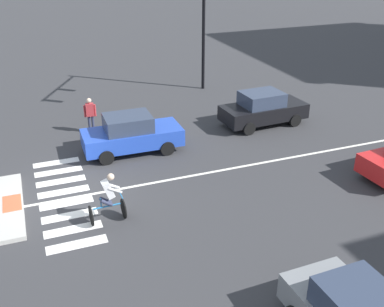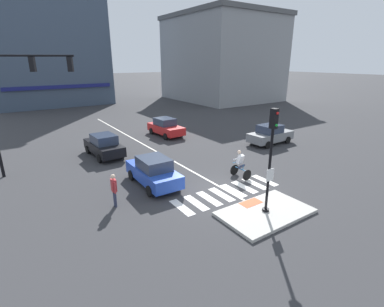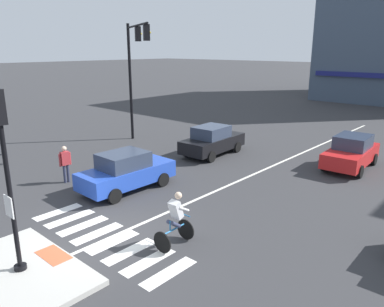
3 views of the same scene
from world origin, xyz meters
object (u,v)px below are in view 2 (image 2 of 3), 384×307
car_black_westbound_far (104,145)px  pedestrian_at_curb_left (114,188)px  traffic_light_mast (14,93)px  car_red_eastbound_far (166,127)px  car_grey_cross_right (270,134)px  signal_pole (271,152)px  car_blue_westbound_near (153,171)px  cyclist (240,164)px

car_black_westbound_far → pedestrian_at_curb_left: bearing=-104.1°
traffic_light_mast → pedestrian_at_curb_left: 8.38m
car_red_eastbound_far → car_black_westbound_far: bearing=-157.6°
car_grey_cross_right → pedestrian_at_curb_left: (-14.64, -3.26, 0.17)m
traffic_light_mast → car_red_eastbound_far: size_ratio=1.73×
traffic_light_mast → car_grey_cross_right: bearing=-10.9°
car_black_westbound_far → car_red_eastbound_far: bearing=22.4°
signal_pole → car_blue_westbound_near: signal_pole is taller
traffic_light_mast → car_red_eastbound_far: traffic_light_mast is taller
car_black_westbound_far → cyclist: 10.20m
car_red_eastbound_far → cyclist: cyclist is taller
car_blue_westbound_near → car_red_eastbound_far: same height
signal_pole → car_black_westbound_far: signal_pole is taller
car_grey_cross_right → cyclist: (-7.15, -3.97, 0.06)m
car_grey_cross_right → car_black_westbound_far: size_ratio=0.99×
car_grey_cross_right → car_red_eastbound_far: bearing=129.2°
car_blue_westbound_near → car_red_eastbound_far: size_ratio=0.98×
traffic_light_mast → pedestrian_at_curb_left: bearing=-65.3°
traffic_light_mast → car_blue_westbound_near: (5.77, -5.45, -4.18)m
car_red_eastbound_far → pedestrian_at_curb_left: (-8.64, -10.62, 0.17)m
car_grey_cross_right → pedestrian_at_curb_left: bearing=-167.4°
signal_pole → traffic_light_mast: traffic_light_mast is taller
traffic_light_mast → car_blue_westbound_near: traffic_light_mast is taller
car_blue_westbound_near → pedestrian_at_curb_left: pedestrian_at_curb_left is taller
car_red_eastbound_far → car_black_westbound_far: 7.20m
car_grey_cross_right → car_red_eastbound_far: same height
traffic_light_mast → signal_pole: bearing=-52.7°
car_red_eastbound_far → cyclist: 11.38m
traffic_light_mast → car_black_westbound_far: (5.04, 1.19, -4.18)m
traffic_light_mast → car_red_eastbound_far: bearing=18.6°
signal_pole → traffic_light_mast: size_ratio=0.65×
car_black_westbound_far → cyclist: size_ratio=2.49×
car_grey_cross_right → car_red_eastbound_far: size_ratio=0.99×
signal_pole → car_black_westbound_far: size_ratio=1.13×
car_blue_westbound_near → car_grey_cross_right: 12.11m
car_blue_westbound_near → car_black_westbound_far: bearing=96.2°
signal_pole → traffic_light_mast: 14.28m
traffic_light_mast → car_blue_westbound_near: 8.96m
cyclist → signal_pole: bearing=-117.2°
car_black_westbound_far → cyclist: cyclist is taller
signal_pole → cyclist: size_ratio=2.81×
car_blue_westbound_near → car_grey_cross_right: bearing=9.6°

